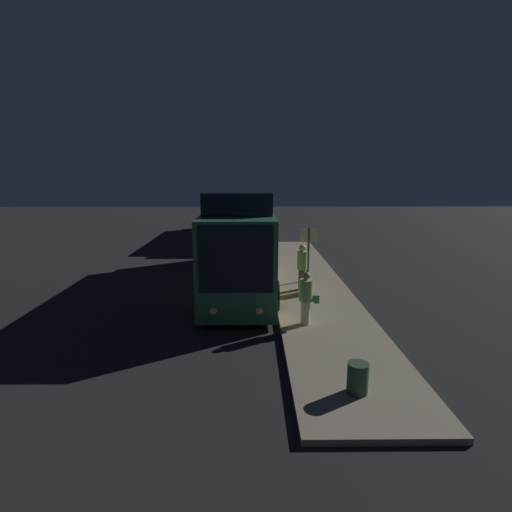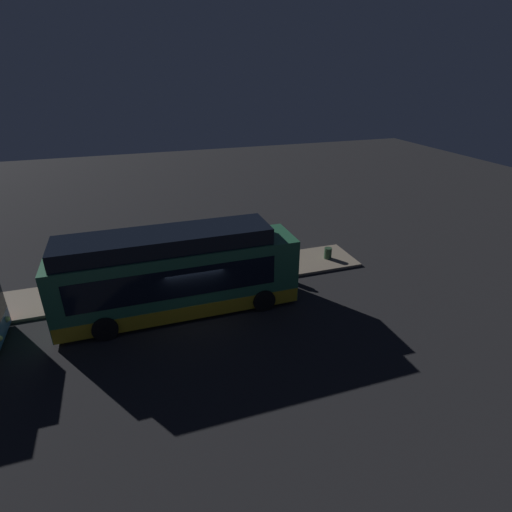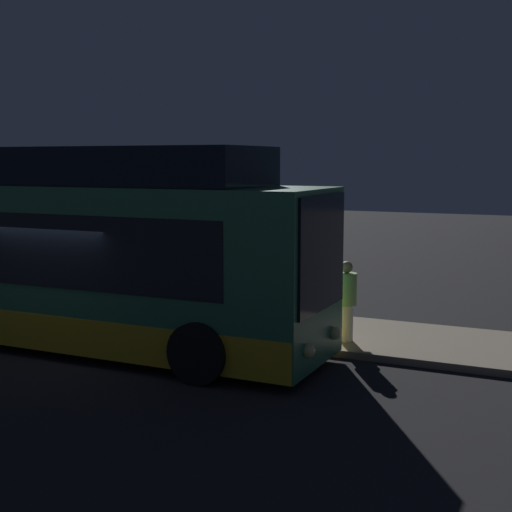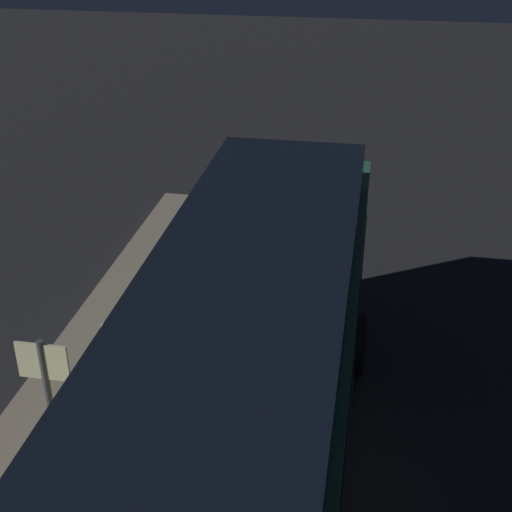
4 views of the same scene
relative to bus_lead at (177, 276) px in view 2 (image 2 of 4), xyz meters
The scene contains 8 objects.
ground 1.96m from the bus_lead, 25.10° to the right, with size 80.00×80.00×0.00m, color #232326.
platform 3.36m from the bus_lead, 77.37° to the left, with size 20.00×2.98×0.14m.
bus_lead is the anchor object (origin of this frame).
passenger_boarding 2.99m from the bus_lead, 56.25° to the left, with size 0.56×0.39×1.78m.
passenger_waiting 5.74m from the bus_lead, 21.51° to the left, with size 0.49×0.64×1.62m.
suitcase 3.58m from the bus_lead, 49.28° to the left, with size 0.44×0.25×0.90m.
sign_post 2.85m from the bus_lead, 83.24° to the left, with size 0.10×0.72×2.27m.
trash_bin 9.61m from the bus_lead, 16.15° to the left, with size 0.44×0.44×0.65m.
Camera 2 is at (-2.26, -15.92, 10.37)m, focal length 28.00 mm.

